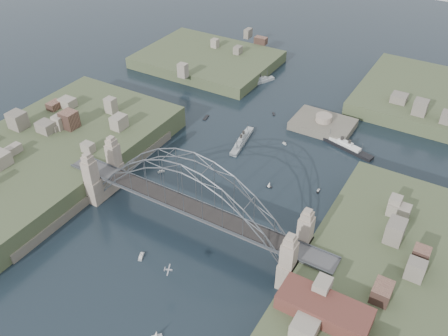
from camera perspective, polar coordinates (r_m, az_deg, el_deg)
ground at (r=136.44m, az=-3.91°, el=-7.27°), size 500.00×500.00×0.00m
bridge at (r=128.18m, az=-4.13°, el=-3.32°), size 84.00×13.80×24.60m
shore_west at (r=167.86m, az=-20.38°, el=0.66°), size 50.50×90.00×12.00m
shore_east at (r=122.01m, az=19.93°, el=-15.85°), size 50.50×90.00×12.00m
headland_nw at (r=227.99m, az=-2.00°, el=12.41°), size 60.00×45.00×9.00m
fort_island at (r=182.79m, az=11.70°, el=4.65°), size 22.00×16.00×9.40m
wharf_shed at (r=107.86m, az=11.91°, el=-16.16°), size 20.00×8.00×4.00m
naval_cruiser_near at (r=170.10m, az=2.19°, el=3.31°), size 5.42×18.71×5.57m
naval_cruiser_far at (r=210.51m, az=4.07°, el=10.27°), size 9.41×16.02×5.64m
ocean_liner at (r=172.47m, az=14.27°, el=2.57°), size 21.90×8.54×5.37m
aeroplane at (r=116.91m, az=-6.78°, el=-12.01°), size 2.07×3.44×0.53m
small_boat_a at (r=157.39m, az=-7.54°, el=-0.43°), size 1.95×2.25×1.43m
small_boat_b at (r=150.11m, az=5.45°, el=-2.03°), size 1.84×1.04×2.38m
small_boat_c at (r=130.30m, az=-9.90°, el=-10.39°), size 2.11×3.15×1.43m
small_boat_d at (r=151.15m, az=11.24°, el=-2.70°), size 0.66×1.98×1.43m
small_boat_e at (r=184.91m, az=-2.19°, el=6.04°), size 2.01×3.99×0.45m
small_boat_f at (r=170.75m, az=7.25°, el=2.92°), size 1.92×1.30×1.43m
small_boat_g at (r=114.07m, az=-8.09°, el=-19.17°), size 2.20×2.33×2.38m
small_boat_h at (r=188.12m, az=5.95°, el=6.44°), size 1.89×2.30×0.45m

